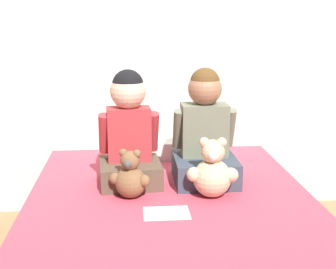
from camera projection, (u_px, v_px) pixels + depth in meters
wall_behind_bed at (157, 29)px, 3.10m from camera, size 8.00×0.06×2.50m
bed at (173, 250)px, 2.27m from camera, size 1.43×2.01×0.46m
child_on_left at (129, 133)px, 2.47m from camera, size 0.34×0.33×0.61m
child_on_right at (205, 135)px, 2.51m from camera, size 0.34×0.35×0.61m
teddy_bear_held_by_left_child at (130, 177)px, 2.29m from camera, size 0.20×0.16×0.25m
teddy_bear_held_by_right_child at (212, 172)px, 2.30m from camera, size 0.25×0.19×0.30m
pillow_at_headboard at (160, 147)px, 3.00m from camera, size 0.46×0.29×0.11m
sign_card at (166, 213)px, 2.13m from camera, size 0.21×0.15×0.00m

